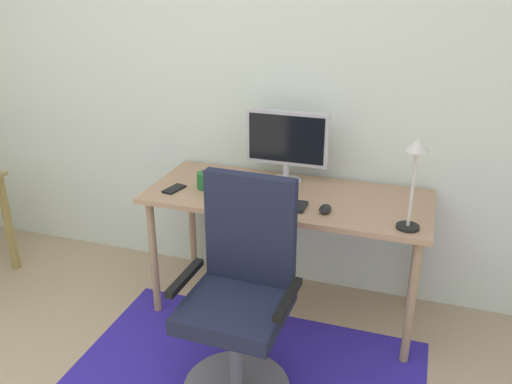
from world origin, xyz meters
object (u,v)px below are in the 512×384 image
at_px(desk, 287,206).
at_px(computer_mouse, 325,209).
at_px(cell_phone, 174,189).
at_px(desk_lamp, 415,164).
at_px(office_chair, 240,311).
at_px(monitor, 287,141).
at_px(coffee_cup, 205,181).
at_px(keyboard, 266,202).

height_order(desk, computer_mouse, computer_mouse).
xyz_separation_m(cell_phone, desk_lamp, (1.27, -0.08, 0.32)).
height_order(desk, office_chair, office_chair).
bearing_deg(computer_mouse, desk, 146.13).
distance_m(monitor, coffee_cup, 0.51).
distance_m(desk, cell_phone, 0.64).
bearing_deg(coffee_cup, desk, 7.58).
xyz_separation_m(keyboard, office_chair, (0.05, -0.54, -0.31)).
bearing_deg(keyboard, coffee_cup, 165.87).
distance_m(monitor, computer_mouse, 0.51).
distance_m(desk, office_chair, 0.73).
bearing_deg(computer_mouse, cell_phone, 178.39).
xyz_separation_m(monitor, keyboard, (-0.02, -0.34, -0.23)).
height_order(monitor, office_chair, monitor).
xyz_separation_m(computer_mouse, coffee_cup, (-0.71, 0.10, 0.03)).
height_order(keyboard, office_chair, office_chair).
height_order(monitor, keyboard, monitor).
relative_size(monitor, desk_lamp, 1.06).
bearing_deg(desk, coffee_cup, -172.42).
bearing_deg(desk, office_chair, -92.35).
relative_size(coffee_cup, desk_lamp, 0.21).
bearing_deg(desk_lamp, cell_phone, 176.27).
bearing_deg(office_chair, cell_phone, 138.40).
bearing_deg(computer_mouse, monitor, 131.29).
bearing_deg(keyboard, desk, 64.61).
bearing_deg(desk, desk_lamp, -18.72).
xyz_separation_m(keyboard, coffee_cup, (-0.39, 0.10, 0.04)).
distance_m(computer_mouse, desk_lamp, 0.52).
bearing_deg(coffee_cup, monitor, 30.85).
xyz_separation_m(monitor, desk_lamp, (0.71, -0.40, 0.08)).
height_order(keyboard, desk_lamp, desk_lamp).
height_order(desk, keyboard, keyboard).
bearing_deg(keyboard, office_chair, -84.98).
relative_size(keyboard, coffee_cup, 4.61).
bearing_deg(coffee_cup, desk_lamp, -8.10).
relative_size(monitor, computer_mouse, 4.56).
relative_size(computer_mouse, desk_lamp, 0.23).
xyz_separation_m(desk, office_chair, (-0.03, -0.70, -0.23)).
relative_size(coffee_cup, office_chair, 0.09).
xyz_separation_m(desk, cell_phone, (-0.62, -0.14, 0.08)).
bearing_deg(computer_mouse, office_chair, -116.77).
distance_m(cell_phone, desk_lamp, 1.31).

